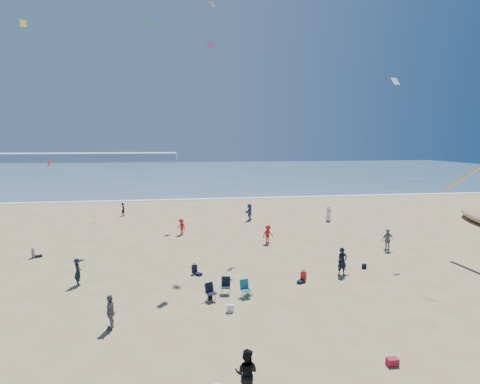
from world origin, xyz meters
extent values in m
cube|color=#476B84|center=(0.00, 95.00, 0.03)|extent=(220.00, 100.00, 0.06)
cube|color=white|center=(0.00, 45.00, 0.04)|extent=(220.00, 1.20, 0.08)
cube|color=#7A8EA8|center=(-60.00, 170.00, 1.60)|extent=(110.00, 20.00, 3.20)
imported|color=black|center=(9.35, 10.85, 0.95)|extent=(0.74, 0.54, 1.90)
imported|color=black|center=(-8.39, 33.58, 0.79)|extent=(0.39, 0.58, 1.58)
imported|color=black|center=(1.04, -0.12, 0.89)|extent=(1.06, 0.96, 1.79)
imported|color=red|center=(-1.41, 23.47, 0.78)|extent=(1.13, 1.09, 1.55)
imported|color=slate|center=(-4.62, 5.56, 0.87)|extent=(0.43, 1.02, 1.73)
imported|color=black|center=(-7.70, 11.56, 0.87)|extent=(0.66, 0.75, 1.74)
imported|color=gray|center=(15.37, 15.67, 0.91)|extent=(1.10, 0.54, 1.81)
imported|color=silver|center=(14.89, 27.32, 0.88)|extent=(0.75, 0.97, 1.75)
imported|color=red|center=(6.13, 19.26, 0.82)|extent=(1.21, 0.98, 1.63)
imported|color=#374698|center=(6.15, 28.91, 0.96)|extent=(1.42, 1.81, 1.92)
cube|color=silver|center=(1.25, 6.50, 0.20)|extent=(0.35, 0.20, 0.40)
cube|color=black|center=(0.30, 8.27, 0.19)|extent=(0.30, 0.22, 0.38)
cube|color=#A8182E|center=(7.16, 0.87, 0.15)|extent=(0.45, 0.30, 0.30)
cube|color=black|center=(11.45, 11.85, 0.17)|extent=(0.28, 0.18, 0.34)
cube|color=green|center=(-5.65, 42.21, 24.90)|extent=(0.43, 0.43, 0.39)
cube|color=yellow|center=(-15.45, 26.66, 19.67)|extent=(0.54, 0.27, 0.55)
cube|color=red|center=(-11.89, 20.31, 7.19)|extent=(0.25, 0.76, 0.60)
cube|color=#53288A|center=(1.07, 15.47, 15.63)|extent=(0.76, 0.85, 0.34)
cube|color=#DC6781|center=(2.69, 35.49, 25.21)|extent=(0.60, 0.62, 0.58)
cube|color=white|center=(16.09, 17.08, 13.76)|extent=(0.67, 0.57, 0.59)
cube|color=orange|center=(20.02, 13.60, 6.08)|extent=(0.35, 2.64, 1.87)
camera|label=1|loc=(-0.95, -12.06, 8.99)|focal=28.00mm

